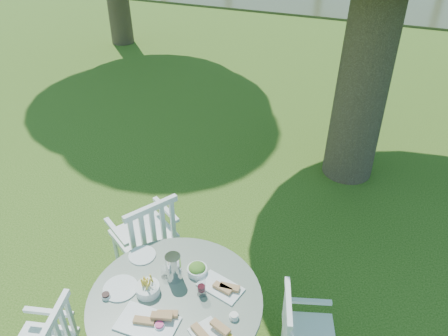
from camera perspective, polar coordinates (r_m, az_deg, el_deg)
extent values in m
plane|color=#23420D|center=(4.84, -0.83, -9.59)|extent=(140.00, 140.00, 0.00)
cylinder|color=black|center=(3.68, -6.03, -20.30)|extent=(0.12, 0.12, 0.67)
cylinder|color=slate|center=(3.39, -6.40, -16.83)|extent=(1.30, 1.30, 0.04)
cylinder|color=white|center=(3.92, 13.03, -20.55)|extent=(0.03, 0.03, 0.42)
cylinder|color=white|center=(3.87, 7.76, -20.56)|extent=(0.03, 0.03, 0.42)
cube|color=white|center=(3.42, 8.13, -19.02)|extent=(0.16, 0.43, 0.43)
cylinder|color=white|center=(4.61, -8.84, -8.53)|extent=(0.04, 0.04, 0.50)
cylinder|color=white|center=(4.49, -13.84, -10.73)|extent=(0.04, 0.04, 0.50)
cylinder|color=white|center=(4.36, -6.18, -11.46)|extent=(0.04, 0.04, 0.50)
cylinder|color=white|center=(4.23, -11.45, -13.92)|extent=(0.04, 0.04, 0.50)
cube|color=white|center=(4.23, -10.44, -8.52)|extent=(0.67, 0.68, 0.04)
cube|color=white|center=(3.92, -9.24, -7.84)|extent=(0.31, 0.45, 0.51)
cube|color=white|center=(3.26, -9.98, -19.37)|extent=(0.42, 0.25, 0.02)
cube|color=white|center=(3.42, -0.47, -15.31)|extent=(0.37, 0.27, 0.01)
cylinder|color=white|center=(3.50, -13.37, -15.03)|extent=(0.26, 0.26, 0.01)
cylinder|color=white|center=(3.70, -10.64, -11.13)|extent=(0.22, 0.22, 0.01)
cylinder|color=white|center=(3.42, -9.93, -15.33)|extent=(0.18, 0.18, 0.07)
cylinder|color=white|center=(3.51, -3.52, -13.20)|extent=(0.16, 0.16, 0.05)
cylinder|color=silver|center=(3.41, -6.61, -12.81)|extent=(0.12, 0.12, 0.24)
cylinder|color=white|center=(3.32, -2.98, -15.10)|extent=(0.07, 0.07, 0.19)
cylinder|color=white|center=(3.49, -7.77, -13.33)|extent=(0.06, 0.06, 0.10)
cylinder|color=white|center=(3.38, -9.27, -15.55)|extent=(0.06, 0.06, 0.10)
cylinder|color=white|center=(3.23, -8.42, -19.80)|extent=(0.07, 0.07, 0.03)
cylinder|color=white|center=(3.24, 1.30, -18.86)|extent=(0.07, 0.07, 0.03)
cylinder|color=white|center=(3.46, -15.16, -15.88)|extent=(0.07, 0.07, 0.03)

